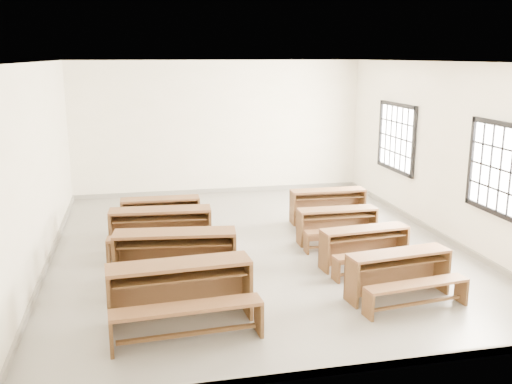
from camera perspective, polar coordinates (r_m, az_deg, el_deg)
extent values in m
plane|color=slate|center=(10.14, 0.00, -5.50)|extent=(8.50, 8.50, 0.00)
cube|color=white|center=(9.59, 0.00, 12.75)|extent=(7.00, 8.50, 0.05)
cube|color=white|center=(13.85, -3.72, 6.41)|extent=(7.00, 0.05, 3.20)
cube|color=white|center=(5.78, 8.89, -3.76)|extent=(7.00, 0.05, 3.20)
cube|color=white|center=(9.63, -20.67, 2.45)|extent=(0.05, 8.50, 3.20)
cube|color=white|center=(11.00, 18.04, 3.93)|extent=(0.05, 8.50, 3.20)
cube|color=gray|center=(14.13, -3.62, 0.16)|extent=(7.00, 0.04, 0.10)
cube|color=gray|center=(6.41, 8.39, -17.13)|extent=(7.00, 0.04, 0.10)
cube|color=gray|center=(10.02, -19.96, -6.27)|extent=(0.04, 8.50, 0.10)
cube|color=gray|center=(11.34, 17.49, -3.80)|extent=(0.04, 8.50, 0.10)
cube|color=white|center=(9.51, 23.39, 2.07)|extent=(0.02, 1.50, 1.30)
cube|color=black|center=(9.40, 23.68, 6.20)|extent=(0.06, 1.62, 0.08)
cube|color=black|center=(9.64, 22.92, -1.95)|extent=(0.06, 1.62, 0.08)
cube|color=black|center=(10.14, 20.74, 2.96)|extent=(0.06, 0.08, 1.46)
cube|color=white|center=(12.56, 13.93, 5.32)|extent=(0.02, 1.50, 1.30)
cube|color=black|center=(12.48, 14.03, 8.45)|extent=(0.06, 1.62, 0.08)
cube|color=black|center=(12.67, 13.67, 2.23)|extent=(0.06, 1.62, 0.08)
cube|color=black|center=(11.86, 15.51, 4.76)|extent=(0.06, 0.08, 1.46)
cube|color=black|center=(13.26, 12.37, 5.81)|extent=(0.06, 0.08, 1.46)
cube|color=brown|center=(7.17, -7.70, -7.17)|extent=(1.81, 0.56, 0.04)
cube|color=brown|center=(7.51, -7.82, -9.52)|extent=(1.79, 0.16, 0.76)
cube|color=brown|center=(7.27, -14.52, -10.64)|extent=(0.07, 0.45, 0.76)
cube|color=brown|center=(7.48, -0.89, -9.47)|extent=(0.07, 0.45, 0.76)
cube|color=brown|center=(7.21, -7.63, -8.40)|extent=(1.67, 0.44, 0.02)
cube|color=brown|center=(6.80, -6.93, -11.40)|extent=(1.80, 0.43, 0.04)
cube|color=brown|center=(6.85, -14.30, -13.76)|extent=(0.06, 0.32, 0.42)
cube|color=brown|center=(7.07, 0.28, -12.39)|extent=(0.06, 0.32, 0.42)
cube|color=brown|center=(6.95, -6.85, -13.91)|extent=(1.65, 0.16, 0.04)
cube|color=brown|center=(8.42, -8.12, -4.07)|extent=(1.82, 0.65, 0.04)
cube|color=brown|center=(8.74, -7.98, -6.17)|extent=(1.77, 0.25, 0.76)
cube|color=brown|center=(8.64, -13.82, -6.68)|extent=(0.10, 0.45, 0.76)
cube|color=brown|center=(8.55, -2.19, -6.49)|extent=(0.10, 0.45, 0.76)
cube|color=brown|center=(8.45, -8.10, -5.12)|extent=(1.67, 0.53, 0.02)
cube|color=brown|center=(8.02, -8.22, -7.51)|extent=(1.80, 0.52, 0.04)
cube|color=brown|center=(8.20, -14.29, -9.08)|extent=(0.08, 0.31, 0.42)
cube|color=brown|center=(8.11, -1.96, -8.91)|extent=(0.08, 0.31, 0.42)
cube|color=brown|center=(8.14, -8.14, -9.70)|extent=(1.64, 0.25, 0.04)
cube|color=brown|center=(9.81, -9.56, -1.78)|extent=(1.74, 0.55, 0.04)
cube|color=brown|center=(10.10, -9.46, -3.60)|extent=(1.71, 0.16, 0.73)
cube|color=brown|center=(9.98, -14.28, -4.06)|extent=(0.07, 0.43, 0.73)
cube|color=brown|center=(9.93, -4.66, -3.76)|extent=(0.07, 0.43, 0.73)
cube|color=brown|center=(9.83, -9.53, -2.65)|extent=(1.60, 0.43, 0.02)
cube|color=brown|center=(9.40, -9.55, -4.50)|extent=(1.73, 0.42, 0.04)
cube|color=brown|center=(9.53, -14.54, -5.92)|extent=(0.06, 0.30, 0.41)
cube|color=brown|center=(9.48, -4.44, -5.62)|extent=(0.06, 0.30, 0.41)
cube|color=brown|center=(9.50, -9.48, -6.34)|extent=(1.58, 0.16, 0.04)
cube|color=brown|center=(10.97, -9.57, -0.69)|extent=(1.49, 0.41, 0.04)
cube|color=brown|center=(11.22, -9.52, -2.13)|extent=(1.48, 0.07, 0.63)
cube|color=brown|center=(11.07, -13.24, -2.52)|extent=(0.05, 0.37, 0.63)
cube|color=brown|center=(11.09, -5.77, -2.19)|extent=(0.05, 0.37, 0.63)
cube|color=brown|center=(10.99, -9.54, -1.37)|extent=(1.38, 0.31, 0.02)
cube|color=brown|center=(10.61, -9.45, -2.73)|extent=(1.49, 0.29, 0.04)
cube|color=brown|center=(10.68, -13.29, -3.90)|extent=(0.04, 0.26, 0.35)
cube|color=brown|center=(10.70, -5.54, -3.55)|extent=(0.04, 0.26, 0.35)
cube|color=brown|center=(10.69, -9.39, -4.16)|extent=(1.37, 0.08, 0.04)
cube|color=brown|center=(8.14, 14.12, -5.94)|extent=(1.52, 0.55, 0.04)
cube|color=brown|center=(8.38, 13.37, -7.75)|extent=(1.48, 0.21, 0.63)
cube|color=brown|center=(7.90, 9.53, -8.89)|extent=(0.08, 0.37, 0.63)
cube|color=brown|center=(8.65, 18.04, -7.38)|extent=(0.08, 0.37, 0.63)
cube|color=brown|center=(8.17, 14.14, -6.84)|extent=(1.39, 0.44, 0.02)
cube|color=brown|center=(7.89, 15.81, -8.84)|extent=(1.50, 0.43, 0.04)
cube|color=brown|center=(7.60, 11.14, -11.05)|extent=(0.07, 0.26, 0.35)
cube|color=brown|center=(8.37, 19.85, -9.25)|extent=(0.07, 0.26, 0.35)
cube|color=brown|center=(8.00, 15.68, -10.69)|extent=(1.37, 0.21, 0.04)
cube|color=brown|center=(9.21, 10.83, -3.65)|extent=(1.46, 0.49, 0.04)
cube|color=brown|center=(9.44, 10.29, -5.24)|extent=(1.43, 0.17, 0.61)
cube|color=brown|center=(9.01, 6.82, -6.04)|extent=(0.07, 0.36, 0.61)
cube|color=brown|center=(9.64, 14.41, -5.05)|extent=(0.07, 0.36, 0.61)
cube|color=brown|center=(9.23, 10.85, -4.42)|extent=(1.34, 0.39, 0.02)
cube|color=brown|center=(8.93, 12.09, -6.06)|extent=(1.45, 0.38, 0.04)
cube|color=brown|center=(8.68, 7.99, -7.78)|extent=(0.06, 0.25, 0.34)
cube|color=brown|center=(9.34, 15.78, -6.62)|extent=(0.06, 0.25, 0.34)
cube|color=brown|center=(9.02, 12.01, -7.67)|extent=(1.32, 0.17, 0.04)
cube|color=brown|center=(10.30, 8.14, -1.72)|extent=(1.43, 0.38, 0.04)
cube|color=brown|center=(10.53, 7.80, -3.18)|extent=(1.42, 0.06, 0.60)
cube|color=brown|center=(10.18, 4.39, -3.67)|extent=(0.04, 0.36, 0.60)
cube|color=brown|center=(10.63, 11.62, -3.17)|extent=(0.04, 0.36, 0.60)
cube|color=brown|center=(10.31, 8.15, -2.41)|extent=(1.32, 0.29, 0.02)
cube|color=brown|center=(9.98, 8.92, -3.84)|extent=(1.43, 0.27, 0.04)
cube|color=brown|center=(9.82, 5.06, -5.15)|extent=(0.04, 0.25, 0.34)
cube|color=brown|center=(10.29, 12.52, -4.56)|extent=(0.04, 0.25, 0.34)
cube|color=brown|center=(10.06, 8.86, -5.29)|extent=(1.32, 0.06, 0.04)
cube|color=brown|center=(11.56, 7.21, 0.16)|extent=(1.51, 0.41, 0.04)
cube|color=brown|center=(11.79, 6.91, -1.25)|extent=(1.50, 0.07, 0.64)
cube|color=brown|center=(11.44, 3.67, -1.65)|extent=(0.05, 0.38, 0.64)
cube|color=brown|center=(11.88, 10.53, -1.27)|extent=(0.05, 0.38, 0.64)
cube|color=brown|center=(11.57, 7.22, -0.49)|extent=(1.40, 0.31, 0.02)
cube|color=brown|center=(11.20, 7.90, -1.77)|extent=(1.51, 0.30, 0.04)
cube|color=brown|center=(11.05, 4.25, -2.96)|extent=(0.04, 0.26, 0.36)
cube|color=brown|center=(11.51, 11.33, -2.52)|extent=(0.04, 0.26, 0.36)
cube|color=brown|center=(11.28, 7.85, -3.15)|extent=(1.39, 0.08, 0.04)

